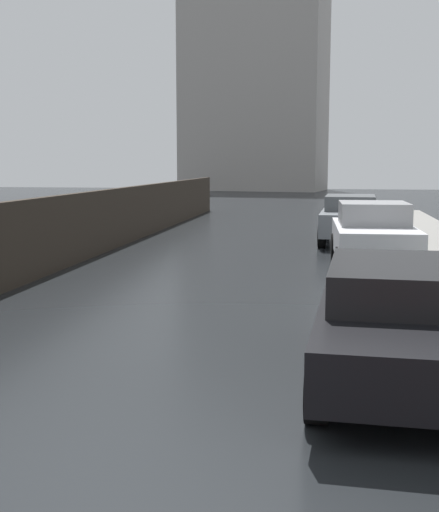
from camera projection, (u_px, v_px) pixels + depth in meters
The scene contains 4 objects.
car_black_near_kerb at pixel (397, 318), 7.65m from camera, with size 1.95×4.60×1.33m.
car_white_mid_road at pixel (373, 235), 15.66m from camera, with size 1.93×4.18×1.54m.
car_grey_behind_camera at pixel (350, 218), 20.84m from camera, with size 1.91×4.56×1.45m.
distant_tower at pixel (254, 70), 59.31m from camera, with size 13.09×8.13×24.75m.
Camera 1 is at (1.82, -4.22, 2.45)m, focal length 47.58 mm.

